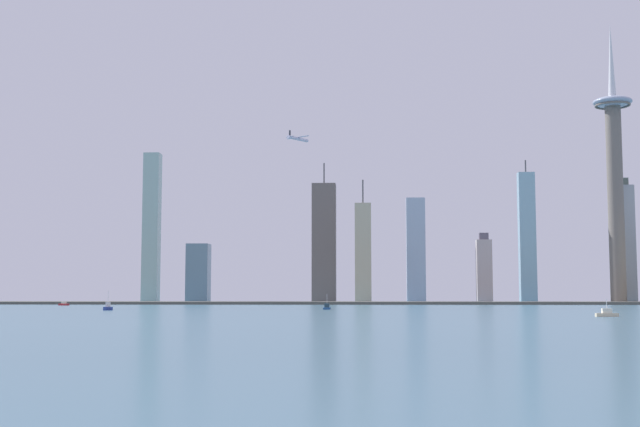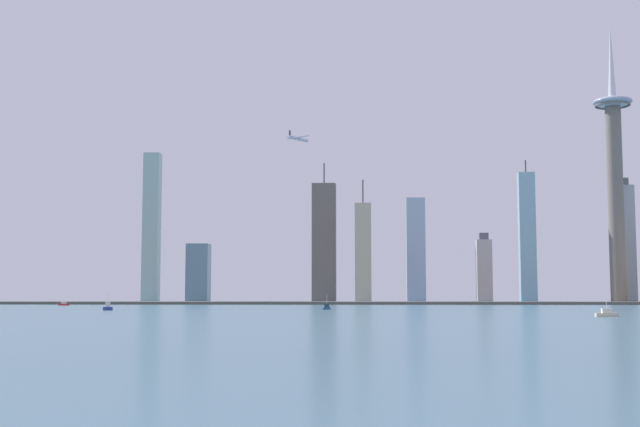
{
  "view_description": "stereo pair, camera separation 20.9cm",
  "coord_description": "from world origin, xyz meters",
  "px_view_note": "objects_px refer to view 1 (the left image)",
  "views": [
    {
      "loc": [
        80.81,
        -299.65,
        8.91
      ],
      "look_at": [
        33.46,
        538.89,
        88.88
      ],
      "focal_mm": 48.22,
      "sensor_mm": 36.0,
      "label": 1
    },
    {
      "loc": [
        81.02,
        -299.63,
        8.91
      ],
      "look_at": [
        33.46,
        538.89,
        88.88
      ],
      "focal_mm": 48.22,
      "sensor_mm": 36.0,
      "label": 2
    }
  ],
  "objects_px": {
    "skyscraper_7": "(622,243)",
    "boat_5": "(64,304)",
    "boat_4": "(108,307)",
    "airplane": "(298,139)",
    "observation_tower": "(615,168)",
    "skyscraper_3": "(363,253)",
    "boat_1": "(327,307)",
    "skyscraper_0": "(527,238)",
    "skyscraper_1": "(324,243)",
    "skyscraper_2": "(416,250)",
    "boat_2": "(607,314)",
    "skyscraper_5": "(198,273)",
    "skyscraper_4": "(484,270)",
    "skyscraper_8": "(152,228)"
  },
  "relations": [
    {
      "from": "skyscraper_5",
      "to": "boat_5",
      "type": "height_order",
      "value": "skyscraper_5"
    },
    {
      "from": "skyscraper_0",
      "to": "skyscraper_1",
      "type": "distance_m",
      "value": 218.26
    },
    {
      "from": "skyscraper_0",
      "to": "boat_1",
      "type": "height_order",
      "value": "skyscraper_0"
    },
    {
      "from": "skyscraper_7",
      "to": "skyscraper_8",
      "type": "height_order",
      "value": "skyscraper_8"
    },
    {
      "from": "skyscraper_3",
      "to": "boat_1",
      "type": "height_order",
      "value": "skyscraper_3"
    },
    {
      "from": "skyscraper_5",
      "to": "boat_1",
      "type": "bearing_deg",
      "value": -68.16
    },
    {
      "from": "skyscraper_0",
      "to": "skyscraper_3",
      "type": "distance_m",
      "value": 174.2
    },
    {
      "from": "boat_1",
      "to": "airplane",
      "type": "height_order",
      "value": "airplane"
    },
    {
      "from": "boat_1",
      "to": "skyscraper_3",
      "type": "bearing_deg",
      "value": 176.06
    },
    {
      "from": "skyscraper_3",
      "to": "boat_5",
      "type": "relative_size",
      "value": 12.82
    },
    {
      "from": "boat_1",
      "to": "boat_4",
      "type": "xyz_separation_m",
      "value": [
        -127.6,
        -40.22,
        0.44
      ]
    },
    {
      "from": "observation_tower",
      "to": "airplane",
      "type": "relative_size",
      "value": 11.4
    },
    {
      "from": "skyscraper_1",
      "to": "skyscraper_5",
      "type": "bearing_deg",
      "value": 177.44
    },
    {
      "from": "skyscraper_4",
      "to": "skyscraper_8",
      "type": "relative_size",
      "value": 0.45
    },
    {
      "from": "skyscraper_8",
      "to": "boat_1",
      "type": "bearing_deg",
      "value": -61.03
    },
    {
      "from": "skyscraper_5",
      "to": "observation_tower",
      "type": "bearing_deg",
      "value": -9.78
    },
    {
      "from": "skyscraper_0",
      "to": "boat_1",
      "type": "xyz_separation_m",
      "value": [
        -194.02,
        -374.82,
        -68.14
      ]
    },
    {
      "from": "skyscraper_5",
      "to": "skyscraper_8",
      "type": "bearing_deg",
      "value": -148.36
    },
    {
      "from": "skyscraper_2",
      "to": "skyscraper_5",
      "type": "bearing_deg",
      "value": 178.21
    },
    {
      "from": "skyscraper_5",
      "to": "boat_2",
      "type": "height_order",
      "value": "skyscraper_5"
    },
    {
      "from": "boat_1",
      "to": "airplane",
      "type": "xyz_separation_m",
      "value": [
        -40.61,
        270.73,
        157.59
      ]
    },
    {
      "from": "skyscraper_4",
      "to": "skyscraper_5",
      "type": "bearing_deg",
      "value": 170.67
    },
    {
      "from": "observation_tower",
      "to": "skyscraper_8",
      "type": "relative_size",
      "value": 1.75
    },
    {
      "from": "observation_tower",
      "to": "boat_2",
      "type": "bearing_deg",
      "value": -106.43
    },
    {
      "from": "observation_tower",
      "to": "skyscraper_7",
      "type": "distance_m",
      "value": 81.82
    },
    {
      "from": "skyscraper_0",
      "to": "boat_2",
      "type": "xyz_separation_m",
      "value": [
        -68.77,
        -551.17,
        -68.28
      ]
    },
    {
      "from": "skyscraper_3",
      "to": "boat_5",
      "type": "height_order",
      "value": "skyscraper_3"
    },
    {
      "from": "skyscraper_7",
      "to": "skyscraper_2",
      "type": "bearing_deg",
      "value": 169.83
    },
    {
      "from": "skyscraper_3",
      "to": "boat_2",
      "type": "height_order",
      "value": "skyscraper_3"
    },
    {
      "from": "boat_1",
      "to": "boat_2",
      "type": "relative_size",
      "value": 1.79
    },
    {
      "from": "observation_tower",
      "to": "airplane",
      "type": "distance_m",
      "value": 322.49
    },
    {
      "from": "observation_tower",
      "to": "boat_2",
      "type": "height_order",
      "value": "observation_tower"
    },
    {
      "from": "skyscraper_7",
      "to": "boat_5",
      "type": "height_order",
      "value": "skyscraper_7"
    },
    {
      "from": "skyscraper_1",
      "to": "skyscraper_4",
      "type": "relative_size",
      "value": 2.11
    },
    {
      "from": "boat_4",
      "to": "airplane",
      "type": "distance_m",
      "value": 359.1
    },
    {
      "from": "boat_4",
      "to": "boat_5",
      "type": "relative_size",
      "value": 1.1
    },
    {
      "from": "skyscraper_0",
      "to": "skyscraper_3",
      "type": "relative_size",
      "value": 1.15
    },
    {
      "from": "skyscraper_2",
      "to": "skyscraper_3",
      "type": "distance_m",
      "value": 63.98
    },
    {
      "from": "skyscraper_2",
      "to": "skyscraper_4",
      "type": "relative_size",
      "value": 1.57
    },
    {
      "from": "skyscraper_5",
      "to": "airplane",
      "type": "height_order",
      "value": "airplane"
    },
    {
      "from": "skyscraper_0",
      "to": "skyscraper_4",
      "type": "relative_size",
      "value": 2.08
    },
    {
      "from": "airplane",
      "to": "observation_tower",
      "type": "bearing_deg",
      "value": -42.28
    },
    {
      "from": "skyscraper_5",
      "to": "boat_5",
      "type": "xyz_separation_m",
      "value": [
        -74.93,
        -213.99,
        -31.78
      ]
    },
    {
      "from": "skyscraper_1",
      "to": "airplane",
      "type": "height_order",
      "value": "airplane"
    },
    {
      "from": "boat_5",
      "to": "skyscraper_1",
      "type": "bearing_deg",
      "value": 66.02
    },
    {
      "from": "boat_4",
      "to": "airplane",
      "type": "height_order",
      "value": "airplane"
    },
    {
      "from": "skyscraper_2",
      "to": "skyscraper_3",
      "type": "bearing_deg",
      "value": -154.1
    },
    {
      "from": "skyscraper_3",
      "to": "boat_4",
      "type": "height_order",
      "value": "skyscraper_3"
    },
    {
      "from": "boat_4",
      "to": "airplane",
      "type": "relative_size",
      "value": 0.45
    },
    {
      "from": "skyscraper_0",
      "to": "skyscraper_1",
      "type": "height_order",
      "value": "skyscraper_1"
    }
  ]
}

